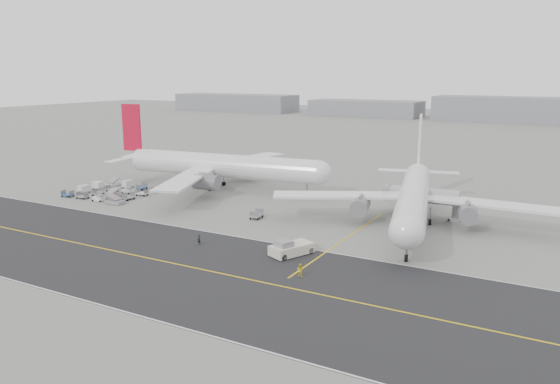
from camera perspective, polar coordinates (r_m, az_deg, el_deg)
The scene contains 11 objects.
ground at distance 103.54m, azimuth -9.97°, elevation -3.28°, with size 700.00×700.00×0.00m, color gray.
taxiway at distance 87.50m, azimuth -14.79°, elevation -6.44°, with size 220.00×59.00×0.03m.
horizon_buildings at distance 340.02m, azimuth 23.39°, elevation 6.73°, with size 520.00×28.00×28.00m, color gray, non-canonical shape.
airliner_a at distance 132.44m, azimuth -6.52°, elevation 2.79°, with size 57.43×56.53×19.84m.
airliner_b at distance 103.47m, azimuth 13.80°, elevation -0.40°, with size 51.90×53.06×18.59m.
pushback_tug at distance 84.59m, azimuth 1.12°, elevation -5.92°, with size 5.76×8.90×2.57m.
jet_bridge at distance 109.34m, azimuth 14.64°, elevation -0.48°, with size 15.39×3.65×5.78m.
gse_cluster at distance 132.12m, azimuth -17.04°, elevation -0.23°, with size 22.09×21.29×1.99m, color gray, non-canonical shape.
stray_dolly at distance 105.62m, azimuth -2.46°, elevation -2.78°, with size 1.75×2.85×1.75m, color silver, non-canonical shape.
ground_crew_a at distance 90.41m, azimuth -8.45°, elevation -4.96°, with size 0.64×0.42×1.76m, color black.
ground_crew_b at distance 76.10m, azimuth 2.12°, elevation -8.15°, with size 0.91×0.71×1.88m, color yellow.
Camera 1 is at (63.13, -77.27, 27.64)m, focal length 35.00 mm.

